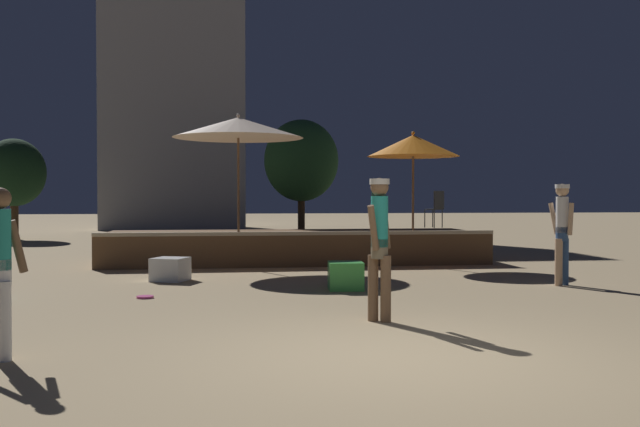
{
  "coord_description": "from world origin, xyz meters",
  "views": [
    {
      "loc": [
        -1.66,
        -6.55,
        1.52
      ],
      "look_at": [
        0.0,
        5.52,
        1.24
      ],
      "focal_mm": 40.0,
      "sensor_mm": 36.0,
      "label": 1
    }
  ],
  "objects_px": {
    "patio_umbrella_1": "(413,146)",
    "background_tree_0": "(301,161)",
    "bistro_chair_0": "(436,205)",
    "frisbee_disc": "(145,297)",
    "person_0": "(379,240)",
    "bistro_chair_1": "(378,205)",
    "background_tree_1": "(14,173)",
    "person_2": "(562,228)",
    "person_3": "(1,269)",
    "patio_umbrella_0": "(238,128)",
    "cube_seat_0": "(170,269)",
    "cube_seat_1": "(346,276)"
  },
  "relations": [
    {
      "from": "person_2",
      "to": "bistro_chair_0",
      "type": "bearing_deg",
      "value": -110.81
    },
    {
      "from": "frisbee_disc",
      "to": "bistro_chair_0",
      "type": "bearing_deg",
      "value": 42.81
    },
    {
      "from": "bistro_chair_1",
      "to": "person_2",
      "type": "bearing_deg",
      "value": 110.84
    },
    {
      "from": "cube_seat_0",
      "to": "cube_seat_1",
      "type": "bearing_deg",
      "value": -29.3
    },
    {
      "from": "cube_seat_1",
      "to": "person_3",
      "type": "bearing_deg",
      "value": -131.77
    },
    {
      "from": "patio_umbrella_1",
      "to": "background_tree_1",
      "type": "distance_m",
      "value": 16.45
    },
    {
      "from": "patio_umbrella_1",
      "to": "bistro_chair_1",
      "type": "bearing_deg",
      "value": 101.84
    },
    {
      "from": "background_tree_1",
      "to": "background_tree_0",
      "type": "bearing_deg",
      "value": 5.32
    },
    {
      "from": "patio_umbrella_1",
      "to": "background_tree_0",
      "type": "xyz_separation_m",
      "value": [
        -1.12,
        12.55,
        0.3
      ]
    },
    {
      "from": "patio_umbrella_0",
      "to": "bistro_chair_0",
      "type": "height_order",
      "value": "patio_umbrella_0"
    },
    {
      "from": "bistro_chair_0",
      "to": "frisbee_disc",
      "type": "relative_size",
      "value": 3.53
    },
    {
      "from": "patio_umbrella_0",
      "to": "cube_seat_1",
      "type": "relative_size",
      "value": 5.51
    },
    {
      "from": "frisbee_disc",
      "to": "background_tree_0",
      "type": "xyz_separation_m",
      "value": [
        4.27,
        17.06,
        2.95
      ]
    },
    {
      "from": "cube_seat_0",
      "to": "frisbee_disc",
      "type": "relative_size",
      "value": 2.94
    },
    {
      "from": "patio_umbrella_0",
      "to": "person_0",
      "type": "height_order",
      "value": "patio_umbrella_0"
    },
    {
      "from": "bistro_chair_0",
      "to": "person_0",
      "type": "bearing_deg",
      "value": 35.43
    },
    {
      "from": "cube_seat_0",
      "to": "cube_seat_1",
      "type": "height_order",
      "value": "cube_seat_1"
    },
    {
      "from": "person_0",
      "to": "bistro_chair_0",
      "type": "relative_size",
      "value": 1.95
    },
    {
      "from": "bistro_chair_0",
      "to": "background_tree_1",
      "type": "distance_m",
      "value": 16.28
    },
    {
      "from": "frisbee_disc",
      "to": "person_0",
      "type": "bearing_deg",
      "value": -38.85
    },
    {
      "from": "patio_umbrella_0",
      "to": "cube_seat_0",
      "type": "bearing_deg",
      "value": -120.1
    },
    {
      "from": "bistro_chair_1",
      "to": "background_tree_1",
      "type": "xyz_separation_m",
      "value": [
        -11.3,
        9.72,
        1.08
      ]
    },
    {
      "from": "patio_umbrella_0",
      "to": "frisbee_disc",
      "type": "relative_size",
      "value": 13.02
    },
    {
      "from": "person_0",
      "to": "bistro_chair_0",
      "type": "bearing_deg",
      "value": -72.96
    },
    {
      "from": "bistro_chair_1",
      "to": "background_tree_1",
      "type": "bearing_deg",
      "value": -38.67
    },
    {
      "from": "cube_seat_1",
      "to": "person_0",
      "type": "bearing_deg",
      "value": -92.09
    },
    {
      "from": "person_2",
      "to": "background_tree_1",
      "type": "bearing_deg",
      "value": -76.79
    },
    {
      "from": "bistro_chair_0",
      "to": "frisbee_disc",
      "type": "bearing_deg",
      "value": 9.76
    },
    {
      "from": "patio_umbrella_0",
      "to": "cube_seat_1",
      "type": "bearing_deg",
      "value": -66.78
    },
    {
      "from": "patio_umbrella_1",
      "to": "bistro_chair_1",
      "type": "xyz_separation_m",
      "value": [
        -0.39,
        1.84,
        -1.35
      ]
    },
    {
      "from": "bistro_chair_0",
      "to": "bistro_chair_1",
      "type": "height_order",
      "value": "same"
    },
    {
      "from": "person_0",
      "to": "background_tree_0",
      "type": "height_order",
      "value": "background_tree_0"
    },
    {
      "from": "cube_seat_1",
      "to": "bistro_chair_1",
      "type": "relative_size",
      "value": 0.67
    },
    {
      "from": "patio_umbrella_0",
      "to": "cube_seat_0",
      "type": "distance_m",
      "value": 3.8
    },
    {
      "from": "patio_umbrella_1",
      "to": "frisbee_disc",
      "type": "distance_m",
      "value": 7.51
    },
    {
      "from": "person_2",
      "to": "bistro_chair_0",
      "type": "height_order",
      "value": "person_2"
    },
    {
      "from": "bistro_chair_1",
      "to": "background_tree_0",
      "type": "distance_m",
      "value": 10.86
    },
    {
      "from": "bistro_chair_1",
      "to": "frisbee_disc",
      "type": "bearing_deg",
      "value": 53.82
    },
    {
      "from": "patio_umbrella_1",
      "to": "cube_seat_0",
      "type": "distance_m",
      "value": 6.17
    },
    {
      "from": "bistro_chair_1",
      "to": "frisbee_disc",
      "type": "height_order",
      "value": "bistro_chair_1"
    },
    {
      "from": "patio_umbrella_0",
      "to": "cube_seat_1",
      "type": "height_order",
      "value": "patio_umbrella_0"
    },
    {
      "from": "background_tree_0",
      "to": "patio_umbrella_0",
      "type": "bearing_deg",
      "value": -102.36
    },
    {
      "from": "patio_umbrella_0",
      "to": "patio_umbrella_1",
      "type": "height_order",
      "value": "patio_umbrella_0"
    },
    {
      "from": "person_2",
      "to": "bistro_chair_0",
      "type": "relative_size",
      "value": 1.95
    },
    {
      "from": "cube_seat_0",
      "to": "person_3",
      "type": "xyz_separation_m",
      "value": [
        -1.11,
        -6.21,
        0.64
      ]
    },
    {
      "from": "patio_umbrella_1",
      "to": "person_3",
      "type": "height_order",
      "value": "patio_umbrella_1"
    },
    {
      "from": "person_0",
      "to": "cube_seat_0",
      "type": "bearing_deg",
      "value": -20.2
    },
    {
      "from": "patio_umbrella_0",
      "to": "person_3",
      "type": "distance_m",
      "value": 9.03
    },
    {
      "from": "person_3",
      "to": "frisbee_disc",
      "type": "bearing_deg",
      "value": 132.34
    },
    {
      "from": "cube_seat_0",
      "to": "bistro_chair_1",
      "type": "distance_m",
      "value": 6.42
    }
  ]
}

